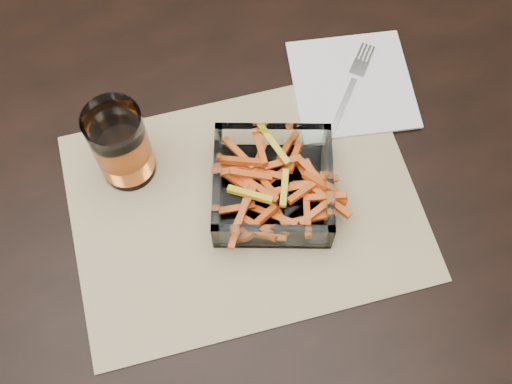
% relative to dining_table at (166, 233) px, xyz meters
% --- Properties ---
extents(dining_table, '(1.60, 0.90, 0.75)m').
position_rel_dining_table_xyz_m(dining_table, '(0.00, 0.00, 0.00)').
color(dining_table, black).
rests_on(dining_table, ground).
extents(placemat, '(0.48, 0.37, 0.00)m').
position_rel_dining_table_xyz_m(placemat, '(0.11, -0.04, 0.09)').
color(placemat, tan).
rests_on(placemat, dining_table).
extents(glass_bowl, '(0.19, 0.19, 0.06)m').
position_rel_dining_table_xyz_m(glass_bowl, '(0.15, -0.03, 0.12)').
color(glass_bowl, white).
rests_on(glass_bowl, placemat).
extents(tumbler, '(0.07, 0.07, 0.13)m').
position_rel_dining_table_xyz_m(tumbler, '(-0.02, 0.07, 0.15)').
color(tumbler, white).
rests_on(tumbler, placemat).
extents(napkin, '(0.20, 0.20, 0.00)m').
position_rel_dining_table_xyz_m(napkin, '(0.32, 0.09, 0.09)').
color(napkin, white).
rests_on(napkin, placemat).
extents(fork, '(0.12, 0.13, 0.00)m').
position_rel_dining_table_xyz_m(fork, '(0.32, 0.08, 0.10)').
color(fork, silver).
rests_on(fork, napkin).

